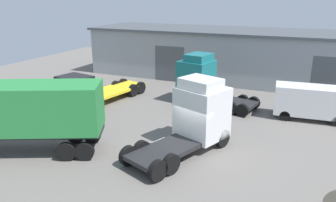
{
  "coord_description": "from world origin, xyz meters",
  "views": [
    {
      "loc": [
        5.63,
        -16.26,
        8.47
      ],
      "look_at": [
        -2.92,
        3.25,
        1.6
      ],
      "focal_mm": 35.0,
      "sensor_mm": 36.0,
      "label": 1
    }
  ],
  "objects_px": {
    "delivery_van_white": "(314,102)",
    "flatbed_truck_black": "(89,91)",
    "tractor_unit_teal": "(201,80)",
    "tractor_unit_white": "(196,116)"
  },
  "relations": [
    {
      "from": "flatbed_truck_black",
      "to": "delivery_van_white",
      "type": "bearing_deg",
      "value": 114.94
    },
    {
      "from": "tractor_unit_teal",
      "to": "flatbed_truck_black",
      "type": "bearing_deg",
      "value": 41.2
    },
    {
      "from": "tractor_unit_white",
      "to": "delivery_van_white",
      "type": "height_order",
      "value": "tractor_unit_white"
    },
    {
      "from": "flatbed_truck_black",
      "to": "tractor_unit_teal",
      "type": "xyz_separation_m",
      "value": [
        7.83,
        4.44,
        0.59
      ]
    },
    {
      "from": "delivery_van_white",
      "to": "flatbed_truck_black",
      "type": "relative_size",
      "value": 0.63
    },
    {
      "from": "tractor_unit_white",
      "to": "tractor_unit_teal",
      "type": "xyz_separation_m",
      "value": [
        -2.33,
        8.01,
        -0.02
      ]
    },
    {
      "from": "tractor_unit_white",
      "to": "tractor_unit_teal",
      "type": "bearing_deg",
      "value": 37.02
    },
    {
      "from": "flatbed_truck_black",
      "to": "tractor_unit_teal",
      "type": "distance_m",
      "value": 9.03
    },
    {
      "from": "delivery_van_white",
      "to": "tractor_unit_teal",
      "type": "bearing_deg",
      "value": 172.4
    },
    {
      "from": "tractor_unit_white",
      "to": "tractor_unit_teal",
      "type": "distance_m",
      "value": 8.34
    }
  ]
}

